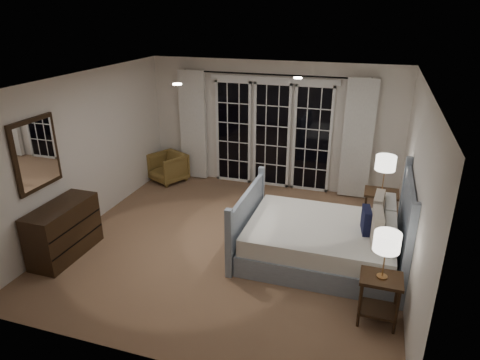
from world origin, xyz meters
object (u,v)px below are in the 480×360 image
(bed, at_px, (324,239))
(lamp_right, at_px, (386,163))
(nightstand_left, at_px, (380,293))
(nightstand_right, at_px, (380,205))
(armchair, at_px, (168,168))
(lamp_left, at_px, (387,242))
(dresser, at_px, (64,230))

(bed, distance_m, lamp_right, 1.61)
(nightstand_left, distance_m, lamp_right, 2.43)
(nightstand_right, height_order, lamp_right, lamp_right)
(armchair, bearing_deg, nightstand_left, -9.79)
(bed, bearing_deg, nightstand_left, -56.07)
(lamp_left, height_order, dresser, lamp_left)
(bed, relative_size, nightstand_right, 3.29)
(nightstand_right, bearing_deg, lamp_right, -165.96)
(nightstand_right, height_order, dresser, dresser)
(nightstand_left, relative_size, armchair, 0.92)
(nightstand_left, relative_size, dresser, 0.54)
(armchair, bearing_deg, bed, -3.35)
(lamp_left, xyz_separation_m, dresser, (-4.41, 0.12, -0.66))
(dresser, bearing_deg, lamp_left, -1.50)
(bed, xyz_separation_m, lamp_right, (0.73, 1.17, 0.84))
(bed, height_order, nightstand_right, bed)
(dresser, bearing_deg, nightstand_left, -1.50)
(dresser, bearing_deg, bed, 15.72)
(lamp_right, relative_size, armchair, 0.91)
(nightstand_right, bearing_deg, nightstand_left, -89.05)
(bed, xyz_separation_m, nightstand_right, (0.73, 1.17, 0.12))
(bed, xyz_separation_m, nightstand_left, (0.77, -1.14, 0.07))
(bed, height_order, armchair, bed)
(armchair, bearing_deg, lamp_left, -9.79)
(lamp_left, distance_m, lamp_right, 2.31)
(dresser, bearing_deg, lamp_right, 26.63)
(lamp_right, height_order, armchair, lamp_right)
(bed, distance_m, dresser, 3.79)
(nightstand_left, distance_m, dresser, 4.41)
(lamp_left, bearing_deg, nightstand_left, -26.57)
(lamp_right, xyz_separation_m, dresser, (-4.37, -2.19, -0.77))
(lamp_left, distance_m, armchair, 5.39)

